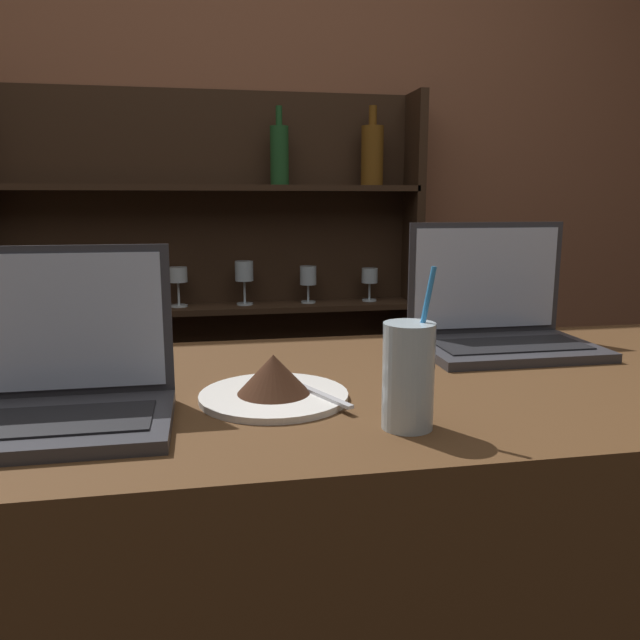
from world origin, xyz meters
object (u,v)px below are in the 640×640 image
laptop_far (499,321)px  laptop_near (51,384)px  cake_plate (274,383)px  water_glass (408,376)px

laptop_far → laptop_near: bearing=-159.7°
cake_plate → water_glass: size_ratio=1.05×
cake_plate → laptop_far: bearing=27.0°
laptop_far → cake_plate: bearing=-153.0°
laptop_near → cake_plate: size_ratio=1.41×
laptop_near → laptop_far: 0.85m
water_glass → laptop_far: bearing=50.8°
laptop_near → laptop_far: bearing=20.3°
laptop_far → cake_plate: (-0.49, -0.25, -0.03)m
laptop_far → water_glass: size_ratio=1.58×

